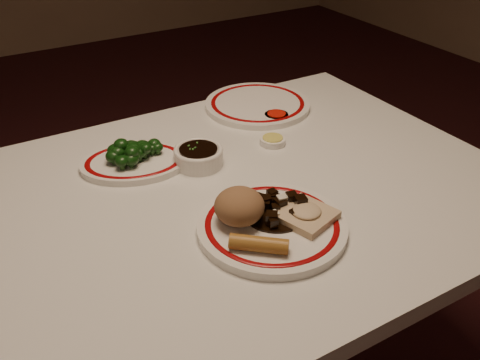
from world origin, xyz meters
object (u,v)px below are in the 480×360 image
object	(u,v)px
dining_table	(236,223)
fried_wonton	(306,214)
broccoli_plate	(134,162)
rice_mound	(239,206)
main_plate	(272,226)
broccoli_pile	(133,151)
spring_roll	(259,244)
stirfry_heap	(275,207)
soy_bowl	(199,157)

from	to	relation	value
dining_table	fried_wonton	bearing A→B (deg)	-75.10
broccoli_plate	rice_mound	bearing A→B (deg)	-75.03
rice_mound	main_plate	bearing A→B (deg)	-36.40
main_plate	broccoli_pile	xyz separation A→B (m)	(-0.14, 0.37, 0.03)
spring_roll	broccoli_plate	distance (m)	0.43
fried_wonton	stirfry_heap	xyz separation A→B (m)	(-0.04, 0.05, 0.00)
spring_roll	fried_wonton	distance (m)	0.13
broccoli_pile	soy_bowl	bearing A→B (deg)	-29.00
dining_table	soy_bowl	bearing A→B (deg)	99.40
main_plate	soy_bowl	xyz separation A→B (m)	(-0.01, 0.29, 0.01)
fried_wonton	soy_bowl	world-z (taller)	fried_wonton
main_plate	rice_mound	size ratio (longest dim) A/B	3.78
broccoli_pile	soy_bowl	size ratio (longest dim) A/B	1.21
spring_roll	broccoli_pile	world-z (taller)	broccoli_pile
rice_mound	spring_roll	world-z (taller)	rice_mound
dining_table	stirfry_heap	distance (m)	0.18
main_plate	rice_mound	world-z (taller)	rice_mound
rice_mound	soy_bowl	world-z (taller)	rice_mound
stirfry_heap	broccoli_pile	xyz separation A→B (m)	(-0.16, 0.34, 0.01)
spring_roll	stirfry_heap	world-z (taller)	stirfry_heap
dining_table	soy_bowl	world-z (taller)	soy_bowl
spring_roll	soy_bowl	bearing A→B (deg)	31.07
rice_mound	fried_wonton	size ratio (longest dim) A/B	0.79
rice_mound	broccoli_pile	bearing A→B (deg)	104.86
main_plate	stirfry_heap	distance (m)	0.04
dining_table	stirfry_heap	xyz separation A→B (m)	(0.01, -0.13, 0.12)
stirfry_heap	soy_bowl	distance (m)	0.27
dining_table	broccoli_plate	size ratio (longest dim) A/B	4.10
spring_roll	broccoli_pile	distance (m)	0.43
rice_mound	fried_wonton	bearing A→B (deg)	-27.21
fried_wonton	soy_bowl	distance (m)	0.32
rice_mound	soy_bowl	distance (m)	0.26
dining_table	broccoli_pile	bearing A→B (deg)	126.83
main_plate	stirfry_heap	xyz separation A→B (m)	(0.03, 0.03, 0.02)
dining_table	spring_roll	distance (m)	0.26
dining_table	rice_mound	world-z (taller)	rice_mound
stirfry_heap	spring_roll	bearing A→B (deg)	-137.09
rice_mound	fried_wonton	world-z (taller)	rice_mound
rice_mound	spring_roll	bearing A→B (deg)	-99.02
stirfry_heap	fried_wonton	bearing A→B (deg)	-53.88
broccoli_pile	main_plate	bearing A→B (deg)	-69.42
fried_wonton	broccoli_pile	world-z (taller)	broccoli_pile
dining_table	main_plate	xyz separation A→B (m)	(-0.01, -0.16, 0.10)
broccoli_plate	spring_roll	bearing A→B (deg)	-80.16
soy_bowl	main_plate	bearing A→B (deg)	-88.58
rice_mound	fried_wonton	distance (m)	0.13
soy_bowl	broccoli_pile	bearing A→B (deg)	151.00
dining_table	main_plate	size ratio (longest dim) A/B	3.30
rice_mound	broccoli_pile	world-z (taller)	rice_mound
main_plate	spring_roll	distance (m)	0.09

